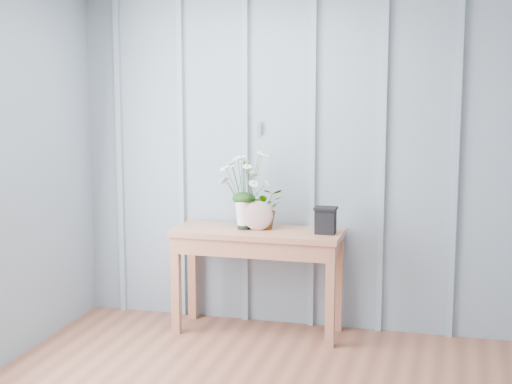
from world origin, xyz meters
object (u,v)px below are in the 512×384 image
(felt_disc_vessel, at_px, (258,216))
(carved_box, at_px, (326,220))
(daisy_vase, at_px, (244,179))
(sideboard, at_px, (258,246))

(felt_disc_vessel, xyz_separation_m, carved_box, (0.48, 0.01, -0.01))
(daisy_vase, height_order, felt_disc_vessel, daisy_vase)
(sideboard, height_order, felt_disc_vessel, felt_disc_vessel)
(sideboard, bearing_deg, felt_disc_vessel, -73.36)
(sideboard, bearing_deg, daisy_vase, 178.31)
(daisy_vase, bearing_deg, felt_disc_vessel, -9.57)
(sideboard, relative_size, daisy_vase, 2.08)
(carved_box, bearing_deg, daisy_vase, 178.96)
(carved_box, bearing_deg, felt_disc_vessel, -179.12)
(sideboard, relative_size, carved_box, 6.40)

